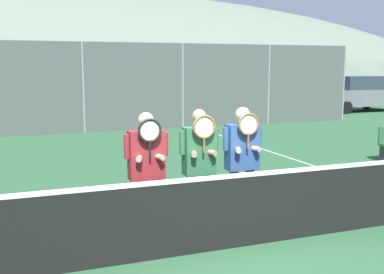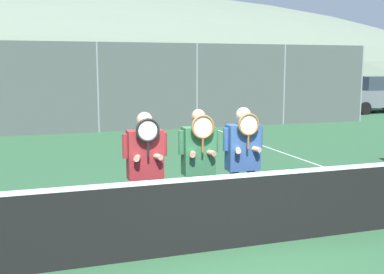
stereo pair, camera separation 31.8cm
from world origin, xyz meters
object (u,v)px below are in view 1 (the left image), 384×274
car_far_right (358,93)px  player_center_right (242,155)px  car_right_of_center (270,97)px  player_center_left (199,161)px  car_left_of_center (31,103)px  car_center (161,99)px  player_leftmost (147,164)px

car_far_right → player_center_right: bearing=-134.6°
car_far_right → car_right_of_center: bearing=-178.3°
player_center_left → player_center_right: size_ratio=1.00×
player_center_left → car_left_of_center: 13.49m
car_center → car_right_of_center: size_ratio=0.96×
car_far_right → player_center_left: bearing=-136.0°
player_leftmost → player_center_left: bearing=-1.7°
car_left_of_center → car_center: size_ratio=1.06×
player_center_left → car_far_right: (14.20, 13.73, -0.12)m
player_center_right → car_right_of_center: bearing=58.4°
player_center_right → car_left_of_center: 13.52m
player_center_right → car_far_right: (13.50, 13.66, -0.14)m
player_leftmost → player_center_right: size_ratio=0.99×
player_center_right → car_left_of_center: (-2.29, 13.32, -0.16)m
player_leftmost → car_right_of_center: (9.75, 13.56, -0.16)m
player_center_right → car_center: car_center is taller
player_leftmost → car_right_of_center: player_leftmost is taller
car_center → player_leftmost: bearing=-108.2°
car_center → car_far_right: size_ratio=1.04×
car_far_right → player_leftmost: bearing=-137.5°
player_center_left → car_far_right: 19.75m
player_center_right → car_center: size_ratio=0.39×
car_right_of_center → car_far_right: size_ratio=1.08×
player_center_right → car_right_of_center: size_ratio=0.38×
player_leftmost → car_center: 14.29m
player_leftmost → player_center_right: (1.45, 0.05, 0.01)m
player_leftmost → player_center_left: player_center_left is taller
player_leftmost → car_center: size_ratio=0.39×
player_leftmost → car_left_of_center: bearing=93.6°
car_left_of_center → car_far_right: car_far_right is taller
car_right_of_center → player_center_right: bearing=-121.6°
car_right_of_center → car_center: bearing=179.8°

